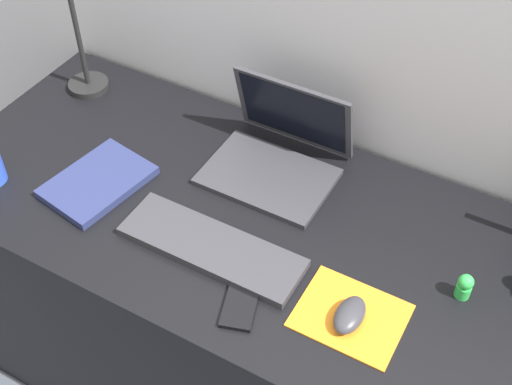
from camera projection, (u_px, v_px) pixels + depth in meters
name	position (u px, v px, depth m)	size (l,w,h in m)	color
back_wall	(335.00, 144.00, 1.78)	(2.83, 0.05, 1.38)	silver
desk	(265.00, 320.00, 1.78)	(1.63, 0.67, 0.74)	black
laptop	(279.00, 148.00, 1.62)	(0.30, 0.26, 0.21)	#333338
keyboard	(212.00, 247.00, 1.46)	(0.41, 0.13, 0.02)	#333338
mousepad	(351.00, 316.00, 1.34)	(0.21, 0.17, 0.00)	orange
mouse	(350.00, 315.00, 1.32)	(0.06, 0.10, 0.03)	#333338
cell_phone	(241.00, 302.00, 1.36)	(0.06, 0.13, 0.01)	black
desk_lamp	(69.00, 36.00, 1.73)	(0.11, 0.16, 0.39)	black
notebook_pad	(98.00, 182.00, 1.60)	(0.17, 0.24, 0.02)	navy
toy_figurine_green	(465.00, 286.00, 1.36)	(0.03, 0.03, 0.06)	green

